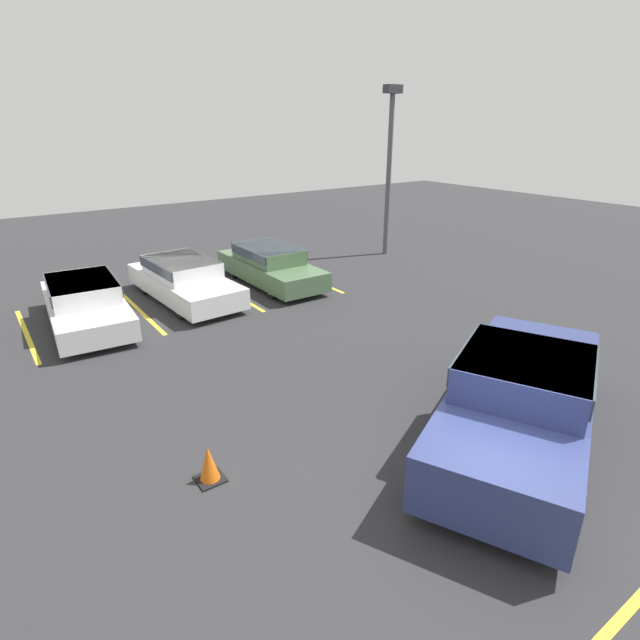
{
  "coord_description": "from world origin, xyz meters",
  "views": [
    {
      "loc": [
        -5.61,
        -3.4,
        5.13
      ],
      "look_at": [
        0.38,
        5.03,
        1.0
      ],
      "focal_mm": 28.0,
      "sensor_mm": 36.0,
      "label": 1
    }
  ],
  "objects_px": {
    "traffic_cone": "(209,465)",
    "parked_sedan_a": "(85,301)",
    "pickup_truck": "(522,396)",
    "parked_sedan_b": "(183,278)",
    "light_post": "(390,157)",
    "parked_sedan_c": "(270,264)"
  },
  "relations": [
    {
      "from": "parked_sedan_c",
      "to": "light_post",
      "type": "height_order",
      "value": "light_post"
    },
    {
      "from": "pickup_truck",
      "to": "parked_sedan_a",
      "type": "height_order",
      "value": "pickup_truck"
    },
    {
      "from": "parked_sedan_a",
      "to": "light_post",
      "type": "distance_m",
      "value": 12.31
    },
    {
      "from": "traffic_cone",
      "to": "parked_sedan_a",
      "type": "bearing_deg",
      "value": 90.6
    },
    {
      "from": "pickup_truck",
      "to": "traffic_cone",
      "type": "xyz_separation_m",
      "value": [
        -4.74,
        2.08,
        -0.58
      ]
    },
    {
      "from": "traffic_cone",
      "to": "light_post",
      "type": "bearing_deg",
      "value": 37.34
    },
    {
      "from": "pickup_truck",
      "to": "light_post",
      "type": "xyz_separation_m",
      "value": [
        7.02,
        11.05,
        2.97
      ]
    },
    {
      "from": "light_post",
      "to": "traffic_cone",
      "type": "height_order",
      "value": "light_post"
    },
    {
      "from": "parked_sedan_b",
      "to": "traffic_cone",
      "type": "distance_m",
      "value": 8.74
    },
    {
      "from": "parked_sedan_b",
      "to": "parked_sedan_c",
      "type": "distance_m",
      "value": 2.98
    },
    {
      "from": "pickup_truck",
      "to": "parked_sedan_a",
      "type": "bearing_deg",
      "value": 90.31
    },
    {
      "from": "parked_sedan_b",
      "to": "traffic_cone",
      "type": "relative_size",
      "value": 7.99
    },
    {
      "from": "pickup_truck",
      "to": "traffic_cone",
      "type": "height_order",
      "value": "pickup_truck"
    },
    {
      "from": "light_post",
      "to": "parked_sedan_c",
      "type": "bearing_deg",
      "value": -172.38
    },
    {
      "from": "pickup_truck",
      "to": "parked_sedan_b",
      "type": "relative_size",
      "value": 1.24
    },
    {
      "from": "pickup_truck",
      "to": "parked_sedan_b",
      "type": "xyz_separation_m",
      "value": [
        -1.92,
        10.34,
        -0.19
      ]
    },
    {
      "from": "parked_sedan_c",
      "to": "parked_sedan_a",
      "type": "bearing_deg",
      "value": -86.48
    },
    {
      "from": "light_post",
      "to": "traffic_cone",
      "type": "distance_m",
      "value": 15.21
    },
    {
      "from": "light_post",
      "to": "parked_sedan_a",
      "type": "bearing_deg",
      "value": -174.49
    },
    {
      "from": "pickup_truck",
      "to": "parked_sedan_c",
      "type": "bearing_deg",
      "value": 58.43
    },
    {
      "from": "pickup_truck",
      "to": "traffic_cone",
      "type": "distance_m",
      "value": 5.21
    },
    {
      "from": "parked_sedan_b",
      "to": "light_post",
      "type": "height_order",
      "value": "light_post"
    }
  ]
}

